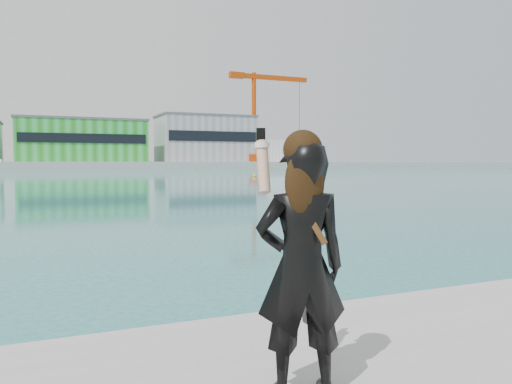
{
  "coord_description": "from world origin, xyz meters",
  "views": [
    {
      "loc": [
        -1.69,
        -3.27,
        2.24
      ],
      "look_at": [
        -0.22,
        0.1,
        2.01
      ],
      "focal_mm": 35.0,
      "sensor_mm": 36.0,
      "label": 1
    }
  ],
  "objects": [
    {
      "name": "ancillary_shed",
      "position": [
        62.0,
        126.0,
        5.0
      ],
      "size": [
        12.0,
        10.0,
        6.0
      ],
      "primitive_type": "cube",
      "color": "silver",
      "rests_on": "far_quay"
    },
    {
      "name": "far_quay",
      "position": [
        0.0,
        130.0,
        1.0
      ],
      "size": [
        320.0,
        40.0,
        2.0
      ],
      "primitive_type": "cube",
      "color": "#9E9E99",
      "rests_on": "ground"
    },
    {
      "name": "buoy_near",
      "position": [
        25.59,
        60.18,
        0.0
      ],
      "size": [
        0.5,
        0.5,
        0.5
      ],
      "primitive_type": "sphere",
      "color": "yellow",
      "rests_on": "ground"
    },
    {
      "name": "flagpole_right",
      "position": [
        22.09,
        121.0,
        6.54
      ],
      "size": [
        1.28,
        0.16,
        8.0
      ],
      "color": "silver",
      "rests_on": "far_quay"
    },
    {
      "name": "dock_crane",
      "position": [
        53.2,
        122.0,
        15.07
      ],
      "size": [
        23.0,
        4.0,
        24.0
      ],
      "color": "#D9430C",
      "rests_on": "far_quay"
    },
    {
      "name": "warehouse_green",
      "position": [
        8.0,
        127.98,
        7.26
      ],
      "size": [
        30.6,
        16.36,
        10.5
      ],
      "color": "#249124",
      "rests_on": "far_quay"
    },
    {
      "name": "woman",
      "position": [
        -0.23,
        -0.61,
        1.63
      ],
      "size": [
        0.64,
        0.49,
        1.65
      ],
      "rotation": [
        0.0,
        0.0,
        2.91
      ],
      "color": "black",
      "rests_on": "near_quay"
    },
    {
      "name": "warehouse_grey_right",
      "position": [
        40.0,
        127.98,
        8.26
      ],
      "size": [
        25.5,
        15.35,
        12.5
      ],
      "color": "gray",
      "rests_on": "far_quay"
    }
  ]
}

